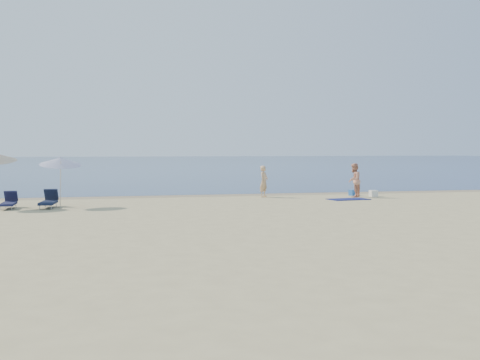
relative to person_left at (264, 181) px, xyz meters
name	(u,v)px	position (x,y,z in m)	size (l,w,h in m)	color
ground	(412,259)	(-1.42, -17.71, -0.82)	(160.00, 160.00, 0.00)	tan
sea	(137,162)	(-1.42, 82.29, -0.82)	(240.00, 160.00, 0.01)	#0C1C48
wet_sand_strip	(230,195)	(-1.42, 1.69, -0.82)	(240.00, 1.60, 0.00)	#847254
person_left	(264,181)	(0.00, 0.00, 0.00)	(0.60, 0.39, 1.64)	tan
person_right	(354,180)	(4.57, -1.09, 0.06)	(0.86, 0.67, 1.76)	tan
beach_towel	(348,199)	(3.68, -2.42, -0.80)	(1.96, 1.09, 0.03)	#0E144A
white_bag	(373,193)	(5.73, -0.97, -0.66)	(0.38, 0.33, 0.33)	silver
blue_cooler	(353,193)	(4.99, -0.07, -0.66)	(0.44, 0.31, 0.31)	#2059AE
umbrella_near	(61,161)	(-9.96, -3.18, 1.16)	(2.08, 2.11, 2.33)	silver
lounger_left	(9,202)	(-12.06, -3.31, -0.56)	(0.56, 1.64, 0.72)	#15183B
lounger_right	(49,201)	(-10.46, -3.36, -0.54)	(0.75, 1.81, 0.78)	#121932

